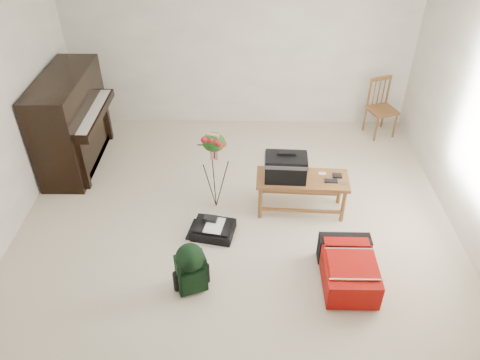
{
  "coord_description": "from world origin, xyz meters",
  "views": [
    {
      "loc": [
        0.1,
        -3.73,
        3.66
      ],
      "look_at": [
        0.04,
        0.35,
        0.62
      ],
      "focal_mm": 35.0,
      "sensor_mm": 36.0,
      "label": 1
    }
  ],
  "objects_px": {
    "dining_chair": "(382,108)",
    "green_backpack": "(191,266)",
    "bench": "(291,171)",
    "red_suitcase": "(347,265)",
    "piano": "(72,123)",
    "black_duffel": "(213,229)",
    "flower_stand": "(215,171)"
  },
  "relations": [
    {
      "from": "dining_chair",
      "to": "green_backpack",
      "type": "xyz_separation_m",
      "value": [
        -2.51,
        -3.06,
        -0.1
      ]
    },
    {
      "from": "bench",
      "to": "red_suitcase",
      "type": "bearing_deg",
      "value": -61.09
    },
    {
      "from": "piano",
      "to": "green_backpack",
      "type": "distance_m",
      "value": 2.86
    },
    {
      "from": "piano",
      "to": "red_suitcase",
      "type": "bearing_deg",
      "value": -31.85
    },
    {
      "from": "piano",
      "to": "bench",
      "type": "distance_m",
      "value": 2.98
    },
    {
      "from": "dining_chair",
      "to": "red_suitcase",
      "type": "bearing_deg",
      "value": -127.8
    },
    {
      "from": "piano",
      "to": "black_duffel",
      "type": "relative_size",
      "value": 2.9
    },
    {
      "from": "bench",
      "to": "black_duffel",
      "type": "xyz_separation_m",
      "value": [
        -0.87,
        -0.43,
        -0.51
      ]
    },
    {
      "from": "green_backpack",
      "to": "flower_stand",
      "type": "distance_m",
      "value": 1.31
    },
    {
      "from": "red_suitcase",
      "to": "green_backpack",
      "type": "relative_size",
      "value": 1.34
    },
    {
      "from": "bench",
      "to": "green_backpack",
      "type": "xyz_separation_m",
      "value": [
        -1.04,
        -1.22,
        -0.26
      ]
    },
    {
      "from": "dining_chair",
      "to": "flower_stand",
      "type": "xyz_separation_m",
      "value": [
        -2.35,
        -1.78,
        0.1
      ]
    },
    {
      "from": "dining_chair",
      "to": "red_suitcase",
      "type": "distance_m",
      "value": 3.06
    },
    {
      "from": "bench",
      "to": "red_suitcase",
      "type": "distance_m",
      "value": 1.24
    },
    {
      "from": "red_suitcase",
      "to": "flower_stand",
      "type": "distance_m",
      "value": 1.81
    },
    {
      "from": "black_duffel",
      "to": "green_backpack",
      "type": "bearing_deg",
      "value": -90.52
    },
    {
      "from": "bench",
      "to": "green_backpack",
      "type": "relative_size",
      "value": 1.9
    },
    {
      "from": "red_suitcase",
      "to": "black_duffel",
      "type": "bearing_deg",
      "value": 156.15
    },
    {
      "from": "bench",
      "to": "green_backpack",
      "type": "height_order",
      "value": "bench"
    },
    {
      "from": "dining_chair",
      "to": "green_backpack",
      "type": "bearing_deg",
      "value": -148.82
    },
    {
      "from": "dining_chair",
      "to": "black_duffel",
      "type": "distance_m",
      "value": 3.28
    },
    {
      "from": "bench",
      "to": "dining_chair",
      "type": "xyz_separation_m",
      "value": [
        1.47,
        1.84,
        -0.16
      ]
    },
    {
      "from": "red_suitcase",
      "to": "flower_stand",
      "type": "bearing_deg",
      "value": 141.59
    },
    {
      "from": "bench",
      "to": "dining_chair",
      "type": "bearing_deg",
      "value": 54.11
    },
    {
      "from": "bench",
      "to": "black_duffel",
      "type": "height_order",
      "value": "bench"
    },
    {
      "from": "piano",
      "to": "green_backpack",
      "type": "xyz_separation_m",
      "value": [
        1.77,
        -2.23,
        -0.29
      ]
    },
    {
      "from": "dining_chair",
      "to": "red_suitcase",
      "type": "relative_size",
      "value": 1.12
    },
    {
      "from": "red_suitcase",
      "to": "green_backpack",
      "type": "height_order",
      "value": "green_backpack"
    },
    {
      "from": "piano",
      "to": "black_duffel",
      "type": "bearing_deg",
      "value": -36.64
    },
    {
      "from": "dining_chair",
      "to": "flower_stand",
      "type": "distance_m",
      "value": 2.94
    },
    {
      "from": "flower_stand",
      "to": "dining_chair",
      "type": "bearing_deg",
      "value": 52.3
    },
    {
      "from": "green_backpack",
      "to": "flower_stand",
      "type": "relative_size",
      "value": 0.53
    }
  ]
}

